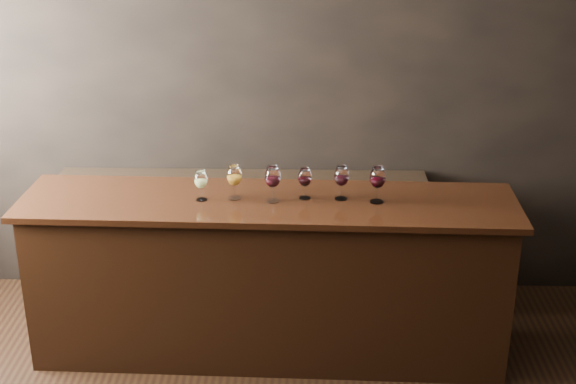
{
  "coord_description": "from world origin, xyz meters",
  "views": [
    {
      "loc": [
        0.46,
        -2.89,
        2.82
      ],
      "look_at": [
        0.35,
        1.38,
        1.07
      ],
      "focal_mm": 50.0,
      "sensor_mm": 36.0,
      "label": 1
    }
  ],
  "objects_px": {
    "bar_counter": "(269,280)",
    "glass_red_a": "(273,178)",
    "back_bar_shelf": "(242,240)",
    "glass_red_b": "(305,178)",
    "glass_red_c": "(342,177)",
    "glass_white": "(201,180)",
    "glass_red_d": "(378,178)",
    "glass_amber": "(234,176)"
  },
  "relations": [
    {
      "from": "glass_red_a",
      "to": "glass_red_b",
      "type": "distance_m",
      "value": 0.19
    },
    {
      "from": "glass_red_c",
      "to": "glass_red_b",
      "type": "bearing_deg",
      "value": 179.19
    },
    {
      "from": "glass_amber",
      "to": "glass_red_a",
      "type": "bearing_deg",
      "value": -9.21
    },
    {
      "from": "back_bar_shelf",
      "to": "glass_white",
      "type": "height_order",
      "value": "glass_white"
    },
    {
      "from": "glass_amber",
      "to": "glass_red_c",
      "type": "relative_size",
      "value": 1.0
    },
    {
      "from": "back_bar_shelf",
      "to": "glass_red_a",
      "type": "distance_m",
      "value": 1.01
    },
    {
      "from": "glass_red_b",
      "to": "glass_red_d",
      "type": "bearing_deg",
      "value": -6.16
    },
    {
      "from": "glass_white",
      "to": "glass_red_c",
      "type": "height_order",
      "value": "glass_red_c"
    },
    {
      "from": "back_bar_shelf",
      "to": "glass_red_b",
      "type": "relative_size",
      "value": 13.15
    },
    {
      "from": "glass_red_c",
      "to": "glass_red_d",
      "type": "height_order",
      "value": "glass_red_d"
    },
    {
      "from": "glass_white",
      "to": "back_bar_shelf",
      "type": "bearing_deg",
      "value": 75.22
    },
    {
      "from": "glass_red_a",
      "to": "back_bar_shelf",
      "type": "bearing_deg",
      "value": 109.92
    },
    {
      "from": "bar_counter",
      "to": "glass_amber",
      "type": "height_order",
      "value": "glass_amber"
    },
    {
      "from": "back_bar_shelf",
      "to": "glass_red_b",
      "type": "height_order",
      "value": "glass_red_b"
    },
    {
      "from": "bar_counter",
      "to": "glass_red_a",
      "type": "xyz_separation_m",
      "value": [
        0.03,
        -0.02,
        0.67
      ]
    },
    {
      "from": "glass_amber",
      "to": "glass_red_b",
      "type": "height_order",
      "value": "glass_amber"
    },
    {
      "from": "bar_counter",
      "to": "back_bar_shelf",
      "type": "bearing_deg",
      "value": 109.63
    },
    {
      "from": "back_bar_shelf",
      "to": "glass_red_b",
      "type": "bearing_deg",
      "value": -55.41
    },
    {
      "from": "glass_red_b",
      "to": "glass_white",
      "type": "bearing_deg",
      "value": -176.25
    },
    {
      "from": "glass_red_c",
      "to": "back_bar_shelf",
      "type": "bearing_deg",
      "value": 135.78
    },
    {
      "from": "back_bar_shelf",
      "to": "glass_red_c",
      "type": "bearing_deg",
      "value": -44.22
    },
    {
      "from": "glass_amber",
      "to": "glass_red_a",
      "type": "xyz_separation_m",
      "value": [
        0.22,
        -0.04,
        0.01
      ]
    },
    {
      "from": "glass_amber",
      "to": "glass_red_c",
      "type": "distance_m",
      "value": 0.62
    },
    {
      "from": "back_bar_shelf",
      "to": "bar_counter",
      "type": "bearing_deg",
      "value": -71.88
    },
    {
      "from": "glass_red_c",
      "to": "glass_red_d",
      "type": "bearing_deg",
      "value": -11.59
    },
    {
      "from": "glass_white",
      "to": "glass_red_b",
      "type": "relative_size",
      "value": 0.96
    },
    {
      "from": "glass_red_c",
      "to": "glass_red_d",
      "type": "xyz_separation_m",
      "value": [
        0.2,
        -0.04,
        0.01
      ]
    },
    {
      "from": "glass_red_a",
      "to": "glass_red_c",
      "type": "bearing_deg",
      "value": 6.84
    },
    {
      "from": "glass_red_a",
      "to": "glass_red_b",
      "type": "relative_size",
      "value": 1.15
    },
    {
      "from": "bar_counter",
      "to": "back_bar_shelf",
      "type": "height_order",
      "value": "bar_counter"
    },
    {
      "from": "glass_red_c",
      "to": "bar_counter",
      "type": "bearing_deg",
      "value": -176.4
    },
    {
      "from": "glass_red_a",
      "to": "glass_red_b",
      "type": "xyz_separation_m",
      "value": [
        0.18,
        0.05,
        -0.02
      ]
    },
    {
      "from": "glass_red_c",
      "to": "glass_red_a",
      "type": "bearing_deg",
      "value": -173.16
    },
    {
      "from": "back_bar_shelf",
      "to": "glass_red_d",
      "type": "xyz_separation_m",
      "value": [
        0.84,
        -0.66,
        0.72
      ]
    },
    {
      "from": "back_bar_shelf",
      "to": "glass_red_b",
      "type": "distance_m",
      "value": 1.03
    },
    {
      "from": "glass_red_b",
      "to": "glass_red_d",
      "type": "relative_size",
      "value": 0.87
    },
    {
      "from": "glass_white",
      "to": "glass_red_b",
      "type": "distance_m",
      "value": 0.6
    },
    {
      "from": "glass_amber",
      "to": "glass_red_b",
      "type": "xyz_separation_m",
      "value": [
        0.41,
        0.01,
        -0.01
      ]
    },
    {
      "from": "glass_red_a",
      "to": "glass_red_d",
      "type": "height_order",
      "value": "same"
    },
    {
      "from": "glass_red_d",
      "to": "glass_amber",
      "type": "bearing_deg",
      "value": 177.86
    },
    {
      "from": "bar_counter",
      "to": "glass_red_c",
      "type": "bearing_deg",
      "value": 5.11
    },
    {
      "from": "back_bar_shelf",
      "to": "glass_red_d",
      "type": "height_order",
      "value": "glass_red_d"
    }
  ]
}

